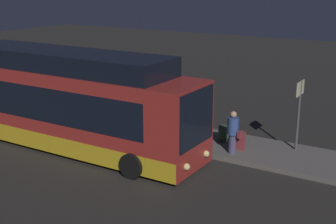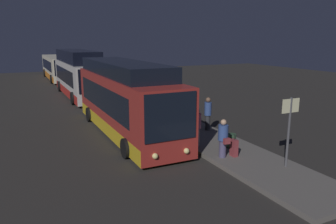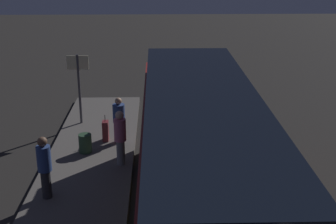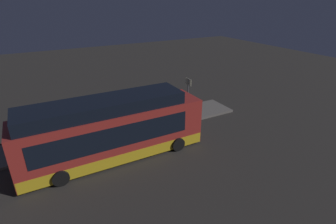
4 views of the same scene
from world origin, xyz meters
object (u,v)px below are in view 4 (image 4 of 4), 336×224
Objects in this scene: passenger_boarding at (178,110)px; passenger_waiting at (123,111)px; sign_post at (188,89)px; trash_bin at (162,114)px; passenger_with_bags at (158,114)px; bus_lead at (112,131)px; suitcase at (176,113)px.

passenger_waiting is at bearing -109.79° from passenger_boarding.
sign_post is 4.29× the size of trash_bin.
passenger_boarding is 1.89m from passenger_with_bags.
trash_bin is at bearing 33.42° from bus_lead.
bus_lead is 6.88m from suitcase.
bus_lead is 4.73m from passenger_with_bags.
passenger_waiting reaches higher than trash_bin.
passenger_with_bags is 0.65× the size of sign_post.
passenger_boarding is at bearing -101.77° from suitcase.
suitcase is 2.62m from sign_post.
sign_post is 3.27m from trash_bin.
bus_lead is 6.21× the size of passenger_waiting.
passenger_boarding is (6.06, 2.30, -0.73)m from bus_lead.
trash_bin is (3.06, -0.65, -0.67)m from passenger_waiting.
passenger_boarding is 0.60× the size of sign_post.
passenger_waiting is 1.00× the size of passenger_with_bags.
sign_post is at bearing 134.63° from passenger_boarding.
passenger_with_bags is 2.19m from suitcase.
sign_post reaches higher than passenger_waiting.
sign_post is (3.83, 1.85, 0.82)m from passenger_with_bags.
passenger_waiting is at bearing 179.21° from sign_post.
suitcase is 0.35× the size of sign_post.
passenger_boarding is at bearing -139.49° from sign_post.
suitcase reaches higher than trash_bin.
passenger_with_bags is at bearing -154.26° from sign_post.
sign_post reaches higher than passenger_boarding.
passenger_waiting is at bearing -20.36° from passenger_with_bags.
suitcase is at bearing 24.50° from bus_lead.
trash_bin is at bearing -141.53° from passenger_waiting.
passenger_boarding is 0.91× the size of passenger_with_bags.
passenger_boarding is at bearing -50.89° from trash_bin.
passenger_with_bags is 1.85× the size of suitcase.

